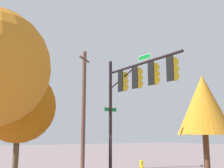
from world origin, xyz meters
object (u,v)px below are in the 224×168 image
Objects in this scene: utility_pole at (84,107)px; tree_near at (204,105)px; tree_mid at (19,106)px; fire_hydrant at (142,166)px; signal_pole_assembly at (135,88)px.

tree_near is at bearing 45.15° from utility_pole.
tree_near is at bearing 71.03° from tree_mid.
tree_near is at bearing 45.61° from fire_hydrant.
tree_mid is (-4.47, -5.19, -0.93)m from signal_pole_assembly.
tree_near is 1.05× the size of tree_mid.
utility_pole is at bearing -135.31° from fire_hydrant.
utility_pole reaches higher than signal_pole_assembly.
fire_hydrant is (-3.59, 3.14, -4.71)m from signal_pole_assembly.
tree_mid is at bearing -96.07° from fire_hydrant.
utility_pole is at bearing -134.85° from tree_near.
signal_pole_assembly is at bearing -85.04° from tree_near.
utility_pole is 8.67m from tree_near.
utility_pole is at bearing 179.14° from signal_pole_assembly.
utility_pole is (-6.66, 0.10, -0.53)m from signal_pole_assembly.
signal_pole_assembly reaches higher than fire_hydrant.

